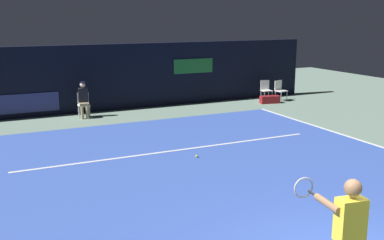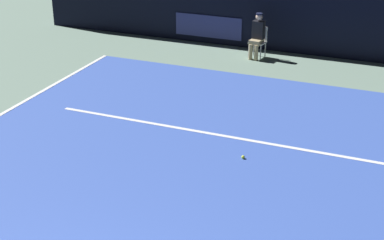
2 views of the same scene
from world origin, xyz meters
name	(u,v)px [view 2 (image 2 of 2)]	position (x,y,z in m)	size (l,w,h in m)	color
ground_plane	(206,187)	(0.00, 4.95, 0.00)	(34.78, 34.78, 0.00)	slate
court_surface	(206,187)	(0.00, 4.95, 0.01)	(11.09, 11.90, 0.01)	#3856B2
line_service	(242,139)	(0.00, 7.03, 0.01)	(8.65, 0.10, 0.01)	white
back_wall	(310,11)	(0.00, 13.46, 1.30)	(17.90, 0.33, 2.60)	black
line_judge_on_chair	(258,35)	(-1.29, 12.46, 0.69)	(0.49, 0.57, 1.32)	white
tennis_ball	(243,157)	(0.29, 6.22, 0.05)	(0.07, 0.07, 0.07)	#CCE033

